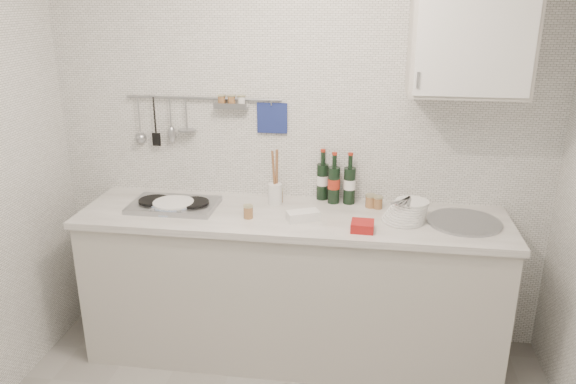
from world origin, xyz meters
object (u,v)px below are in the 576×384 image
object	(u,v)px
plate_stack_hob	(172,206)
plate_stack_sink	(407,211)
wine_bottles	(335,177)
wall_cabinet	(471,26)
utensil_crock	(275,191)

from	to	relation	value
plate_stack_hob	plate_stack_sink	bearing A→B (deg)	1.14
plate_stack_hob	wine_bottles	size ratio (longest dim) A/B	0.84
wall_cabinet	plate_stack_sink	distance (m)	1.02
wall_cabinet	wine_bottles	size ratio (longest dim) A/B	2.26
plate_stack_sink	plate_stack_hob	bearing A→B (deg)	-178.86
wine_bottles	utensil_crock	distance (m)	0.37
wall_cabinet	plate_stack_sink	xyz separation A→B (m)	(-0.26, -0.12, -0.98)
plate_stack_sink	utensil_crock	size ratio (longest dim) A/B	0.75
wall_cabinet	wine_bottles	xyz separation A→B (m)	(-0.67, 0.12, -0.87)
plate_stack_sink	wine_bottles	xyz separation A→B (m)	(-0.41, 0.24, 0.10)
wall_cabinet	wine_bottles	distance (m)	1.11
plate_stack_hob	wine_bottles	world-z (taller)	wine_bottles
plate_stack_sink	utensil_crock	bearing A→B (deg)	168.47
wall_cabinet	wine_bottles	world-z (taller)	wall_cabinet
wall_cabinet	plate_stack_hob	world-z (taller)	wall_cabinet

